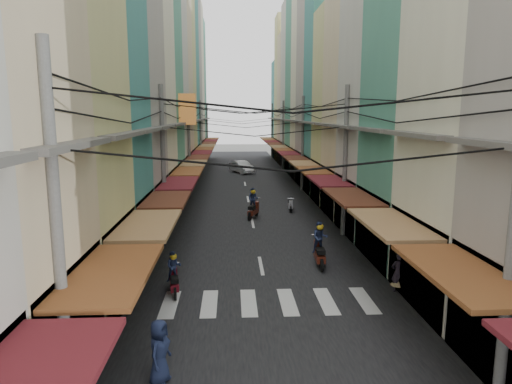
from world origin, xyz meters
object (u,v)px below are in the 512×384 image
object	(u,v)px
white_car	(242,173)
traffic_sign	(357,208)
market_umbrella	(502,266)
bicycle	(421,260)

from	to	relation	value
white_car	traffic_sign	xyz separation A→B (m)	(5.19, -29.31, 1.98)
white_car	market_umbrella	distance (m)	39.22
market_umbrella	traffic_sign	distance (m)	9.41
white_car	bicycle	size ratio (longest dim) A/B	2.83
market_umbrella	traffic_sign	world-z (taller)	traffic_sign
bicycle	market_umbrella	bearing A→B (deg)	174.74
bicycle	traffic_sign	size ratio (longest dim) A/B	0.62
white_car	traffic_sign	distance (m)	29.83
white_car	market_umbrella	xyz separation A→B (m)	(7.25, -38.49, 2.00)
market_umbrella	traffic_sign	xyz separation A→B (m)	(-2.07, 9.18, -0.02)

